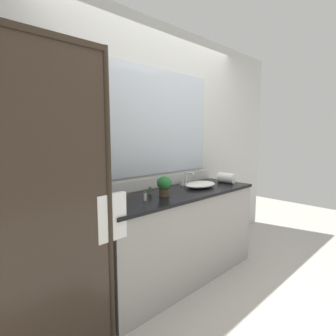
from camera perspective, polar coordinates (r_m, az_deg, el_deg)
ground_plane at (r=2.95m, az=2.27°, el=-22.51°), size 8.00×8.00×0.00m
wall_back_with_mirror at (r=2.81m, az=-2.68°, el=4.10°), size 4.40×0.06×2.60m
vanity_cabinet at (r=2.76m, az=2.17°, el=-14.28°), size 1.80×0.58×0.90m
shower_enclosure at (r=1.74m, az=-23.26°, el=-7.96°), size 1.20×0.59×2.00m
sink_basin at (r=2.86m, az=7.01°, el=-3.53°), size 0.38×0.26×0.06m
faucet at (r=2.98m, az=4.07°, el=-2.75°), size 0.17×0.13×0.15m
potted_plant at (r=2.42m, az=-0.82°, el=-3.63°), size 0.14×0.14×0.19m
amenity_bottle_lotion at (r=2.28m, az=-4.98°, el=-6.08°), size 0.03×0.03×0.08m
amenity_bottle_shampoo at (r=2.51m, az=-3.86°, el=-4.80°), size 0.03×0.03×0.08m
rolled_towel_near_edge at (r=3.17m, az=12.44°, el=-2.09°), size 0.14×0.20×0.12m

